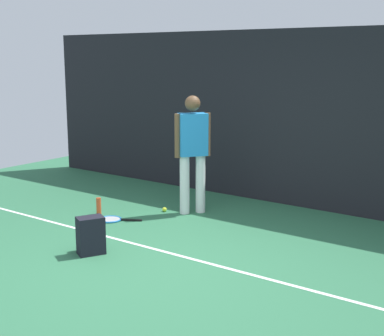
% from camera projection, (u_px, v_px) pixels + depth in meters
% --- Properties ---
extents(ground_plane, '(12.00, 12.00, 0.00)m').
position_uv_depth(ground_plane, '(171.00, 262.00, 6.12)').
color(ground_plane, '#2D6B47').
extents(back_fence, '(10.00, 0.10, 2.64)m').
position_uv_depth(back_fence, '(295.00, 119.00, 8.23)').
color(back_fence, black).
rests_on(back_fence, ground).
extents(court_line, '(9.00, 0.05, 0.00)m').
position_uv_depth(court_line, '(182.00, 256.00, 6.29)').
color(court_line, white).
rests_on(court_line, ground).
extents(tennis_player, '(0.41, 0.45, 1.70)m').
position_uv_depth(tennis_player, '(193.00, 147.00, 7.86)').
color(tennis_player, white).
rests_on(tennis_player, ground).
extents(tennis_racket, '(0.62, 0.46, 0.03)m').
position_uv_depth(tennis_racket, '(112.00, 219.00, 7.68)').
color(tennis_racket, black).
rests_on(tennis_racket, ground).
extents(backpack, '(0.37, 0.36, 0.44)m').
position_uv_depth(backpack, '(90.00, 236.00, 6.36)').
color(backpack, black).
rests_on(backpack, ground).
extents(tennis_ball_near_player, '(0.07, 0.07, 0.07)m').
position_uv_depth(tennis_ball_near_player, '(164.00, 209.00, 8.10)').
color(tennis_ball_near_player, '#CCE033').
rests_on(tennis_ball_near_player, ground).
extents(water_bottle, '(0.07, 0.07, 0.24)m').
position_uv_depth(water_bottle, '(99.00, 206.00, 7.96)').
color(water_bottle, '#D84C26').
rests_on(water_bottle, ground).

